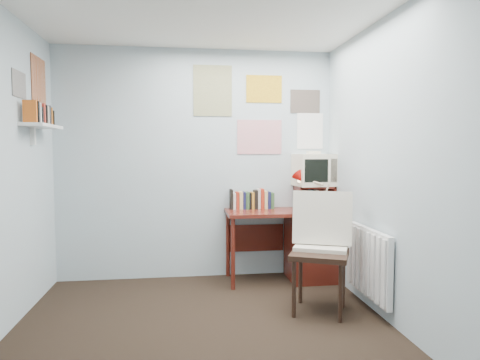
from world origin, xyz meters
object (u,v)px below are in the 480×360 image
object	(u,v)px
desk	(306,242)
desk_chair	(320,254)
radiator	(369,262)
desk_lamp	(327,194)
crt_tv	(314,168)
tv_riser	(314,197)
wall_shelf	(42,126)

from	to	relation	value
desk	desk_chair	bearing A→B (deg)	-99.77
desk	radiator	bearing A→B (deg)	-72.76
radiator	desk_lamp	bearing A→B (deg)	97.88
crt_tv	radiator	size ratio (longest dim) A/B	0.51
tv_riser	crt_tv	size ratio (longest dim) A/B	0.99
tv_riser	wall_shelf	xyz separation A→B (m)	(-2.69, -0.49, 0.74)
desk_lamp	wall_shelf	xyz separation A→B (m)	(-2.75, -0.24, 0.67)
desk	desk_lamp	distance (m)	0.59
desk_chair	crt_tv	xyz separation A→B (m)	(0.27, 1.07, 0.69)
desk_chair	desk_lamp	size ratio (longest dim) A/B	2.68
desk	tv_riser	xyz separation A→B (m)	(0.12, 0.11, 0.48)
desk	wall_shelf	bearing A→B (deg)	-171.60
desk_lamp	crt_tv	world-z (taller)	crt_tv
tv_riser	radiator	world-z (taller)	tv_riser
desk_lamp	radiator	bearing A→B (deg)	-90.19
desk_lamp	radiator	size ratio (longest dim) A/B	0.47
desk_lamp	wall_shelf	bearing A→B (deg)	176.86
desk	tv_riser	size ratio (longest dim) A/B	3.00
desk	desk_lamp	bearing A→B (deg)	-38.41
desk_lamp	radiator	world-z (taller)	desk_lamp
desk	crt_tv	bearing A→B (deg)	49.06
tv_riser	wall_shelf	distance (m)	2.83
tv_riser	radiator	distance (m)	1.15
desk_lamp	crt_tv	distance (m)	0.38
desk_chair	desk_lamp	world-z (taller)	desk_lamp
desk	desk_chair	world-z (taller)	desk_chair
crt_tv	radiator	bearing A→B (deg)	-86.50
desk_lamp	desk	bearing A→B (deg)	133.52
desk_chair	radiator	world-z (taller)	desk_chair
desk_chair	desk_lamp	distance (m)	0.97
desk_chair	tv_riser	world-z (taller)	desk_chair
wall_shelf	desk_lamp	bearing A→B (deg)	4.93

